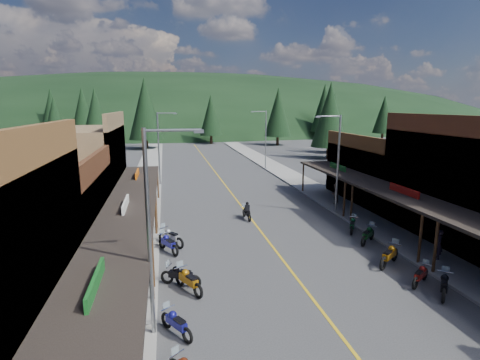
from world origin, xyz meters
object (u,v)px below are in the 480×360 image
pine_10 (96,116)px  pedestrian_east_b (335,194)px  streetlight_0 (153,225)px  pine_3 (211,115)px  pine_6 (384,114)px  pine_8 (56,124)px  pine_9 (334,118)px  bike_west_9 (171,236)px  rider_on_bike (247,212)px  pine_2 (145,109)px  pine_1 (83,112)px  bike_east_5 (444,284)px  bike_west_8 (168,243)px  streetlight_2 (337,160)px  shop_east_2 (472,184)px  shop_west_2 (29,223)px  pedestrian_east_a (439,244)px  streetlight_1 (160,145)px  bike_east_8 (368,234)px  streetlight_3 (265,137)px  bike_west_5 (176,322)px  pine_11 (330,115)px  bike_east_6 (421,274)px  pine_5 (324,108)px  shop_east_3 (388,173)px  pine_7 (52,111)px  shop_west_3 (70,174)px  pine_4 (278,112)px  bike_west_7 (181,274)px  bike_east_9 (353,224)px

pine_10 → pedestrian_east_b: pine_10 is taller
streetlight_0 → pine_3: 72.86m
pine_6 → pine_8: pine_6 is taller
pine_9 → bike_west_9: size_ratio=4.73×
streetlight_0 → pine_6: size_ratio=0.73×
pine_8 → pine_9: pine_9 is taller
pine_6 → pedestrian_east_b: pine_6 is taller
pine_8 → rider_on_bike: pine_8 is taller
pine_2 → bike_west_9: size_ratio=6.14×
pine_1 → bike_east_5: size_ratio=6.06×
bike_west_8 → rider_on_bike: 8.26m
streetlight_2 → rider_on_bike: bearing=-179.7°
shop_east_2 → pine_8: bearing=133.1°
streetlight_2 → pine_8: bearing=132.1°
pine_1 → pine_3: size_ratio=1.14×
streetlight_0 → pine_9: pine_9 is taller
shop_west_2 → streetlight_0: 10.45m
pine_2 → pine_9: (34.00, -13.00, -1.61)m
shop_east_2 → pedestrian_east_a: shop_east_2 is taller
streetlight_1 → pine_1: pine_1 is taller
pine_8 → bike_east_8: (28.20, -38.57, -5.36)m
streetlight_3 → bike_west_5: (-13.19, -36.14, -3.90)m
streetlight_0 → streetlight_1: size_ratio=1.00×
pine_11 → bike_west_8: (-26.44, -35.63, -6.56)m
streetlight_2 → streetlight_3: bearing=90.0°
bike_east_8 → pine_8: bearing=175.0°
pine_2 → pine_8: (-12.00, -18.00, -2.01)m
pine_6 → pine_11: pine_11 is taller
streetlight_2 → pine_9: (17.05, 37.00, 1.92)m
bike_west_8 → bike_east_6: 13.90m
streetlight_3 → shop_east_2: bearing=-76.4°
pine_2 → pine_5: size_ratio=1.00×
shop_east_2 → pedestrian_east_b: 10.77m
streetlight_1 → shop_east_2: bearing=-44.4°
streetlight_0 → pine_1: bearing=102.6°
bike_west_9 → shop_east_3: bearing=-17.2°
pine_5 → pine_9: pine_5 is taller
pine_1 → pine_7: size_ratio=1.00×
streetlight_3 → pine_7: (-38.95, 46.00, 2.78)m
bike_west_8 → bike_east_6: bearing=-57.1°
shop_west_3 → pine_8: pine_8 is taller
pine_4 → bike_west_7: pine_4 is taller
bike_east_8 → pine_11: bearing=118.2°
pine_6 → pine_10: (-64.00, -14.00, 0.30)m
shop_east_2 → bike_east_9: 8.29m
pine_6 → pine_5: bearing=146.3°
bike_west_7 → bike_east_8: bearing=-45.1°
pine_1 → pine_5: 58.04m
shop_west_3 → shop_east_3: (27.54, 0.00, -0.99)m
pine_1 → bike_west_8: size_ratio=5.68×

